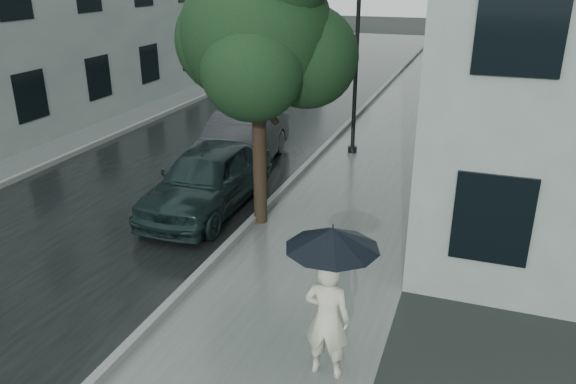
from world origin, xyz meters
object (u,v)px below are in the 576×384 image
at_px(pedestrian, 327,319).
at_px(car_far, 241,140).
at_px(street_tree, 259,30).
at_px(car_near, 208,178).
at_px(lamp_post, 352,45).

xyz_separation_m(pedestrian, car_far, (-4.68, 7.65, -0.11)).
distance_m(pedestrian, street_tree, 6.20).
xyz_separation_m(pedestrian, car_near, (-4.18, 4.64, -0.13)).
distance_m(pedestrian, lamp_post, 10.52).
bearing_deg(car_near, lamp_post, 69.25).
xyz_separation_m(lamp_post, car_far, (-2.52, -2.38, -2.44)).
distance_m(street_tree, lamp_post, 5.64).
relative_size(lamp_post, car_near, 1.27).
bearing_deg(lamp_post, car_near, -99.44).
relative_size(street_tree, car_far, 1.30).
distance_m(pedestrian, car_near, 6.24).
xyz_separation_m(lamp_post, car_near, (-2.02, -5.39, -2.45)).
xyz_separation_m(pedestrian, lamp_post, (-2.15, 10.03, 2.33)).
bearing_deg(street_tree, lamp_post, 83.71).
relative_size(street_tree, lamp_post, 1.07).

